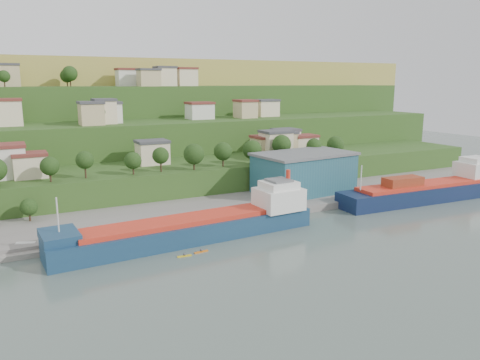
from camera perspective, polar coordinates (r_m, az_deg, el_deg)
ground at (r=106.76m, az=-2.23°, el=-8.36°), size 500.00×500.00×0.00m
quay at (r=139.12m, az=0.38°, el=-3.51°), size 220.00×26.00×4.00m
hillside at (r=265.56m, az=-17.80°, el=3.34°), size 360.00×210.64×96.00m
cargo_ship_near at (r=112.42m, az=-5.26°, el=-5.92°), size 64.99×13.68×16.58m
cargo_ship_far at (r=161.06m, az=22.28°, el=-1.30°), size 62.77×13.46×16.93m
warehouse at (r=151.69m, az=7.80°, el=0.95°), size 32.78×22.06×12.80m
dinghy at (r=114.91m, az=-24.67°, el=-7.14°), size 4.44×2.71×0.83m
kayak_orange at (r=104.80m, az=-4.75°, el=-8.65°), size 3.34×0.86×0.83m
kayak_yellow at (r=102.75m, az=-6.79°, el=-9.13°), size 3.18×0.79×0.79m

